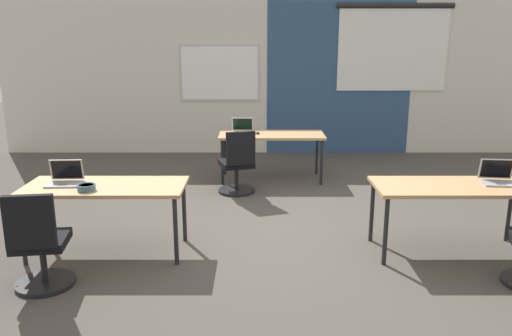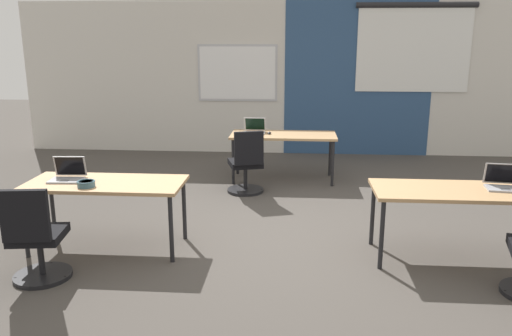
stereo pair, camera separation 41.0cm
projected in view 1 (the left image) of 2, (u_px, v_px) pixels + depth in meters
The scene contains 12 objects.
ground_plane at pixel (277, 231), 5.87m from camera, with size 24.00×24.00×0.00m.
back_wall_assembly at pixel (271, 78), 9.59m from camera, with size 10.00×0.27×2.80m.
desk_near_left at pixel (105, 191), 5.13m from camera, with size 1.60×0.70×0.72m.
desk_near_right at pixel (454, 191), 5.13m from camera, with size 1.60×0.70×0.72m.
desk_far_center at pixel (271, 138), 7.84m from camera, with size 1.60×0.70×0.72m.
laptop_near_right_end at pixel (498, 178), 5.18m from camera, with size 0.36×0.33×0.23m.
laptop_far_left at pixel (242, 130), 7.88m from camera, with size 0.33×0.31×0.23m.
mouse_far_left at pixel (257, 133), 7.80m from camera, with size 0.06×0.10×0.03m.
chair_far_left at pixel (237, 168), 7.18m from camera, with size 0.55×0.60×0.92m.
laptop_near_left_end at pixel (65, 179), 5.14m from camera, with size 0.35×0.30×0.23m.
chair_near_left_end at pixel (39, 249), 4.42m from camera, with size 0.52×0.56×0.92m.
snack_bowl at pixel (86, 187), 4.92m from camera, with size 0.18×0.18×0.06m.
Camera 1 is at (-0.24, -5.51, 2.15)m, focal length 35.94 mm.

